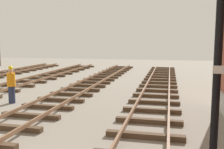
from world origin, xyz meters
name	(u,v)px	position (x,y,z in m)	size (l,w,h in m)	color
signal_mast	(220,23)	(3.09, 2.99, 3.44)	(0.36, 0.40, 5.50)	black
track_worker_foreground	(11,85)	(-5.57, 7.91, 0.93)	(0.40, 0.40, 1.87)	#262D4C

